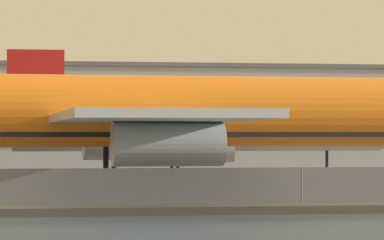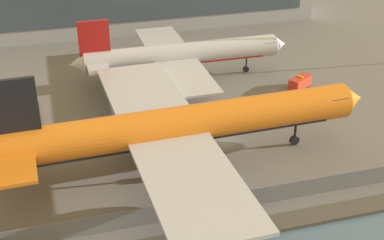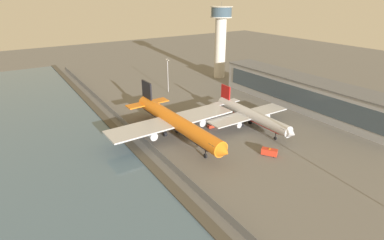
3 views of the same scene
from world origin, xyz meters
name	(u,v)px [view 1 (image 1 of 3)]	position (x,y,z in m)	size (l,w,h in m)	color
ground_plane	(250,195)	(0.00, 0.00, 0.00)	(500.00, 500.00, 0.00)	#66635E
shoreline_seawall	(321,208)	(0.00, -20.50, 0.25)	(320.00, 3.00, 0.50)	#474238
perimeter_fence	(302,188)	(0.00, -16.00, 1.31)	(280.00, 0.10, 2.61)	slate
cargo_jet_orange	(147,114)	(-8.66, -3.76, 6.28)	(58.31, 50.05, 16.46)	orange
passenger_jet_silver	(195,132)	(-0.18, 26.14, 5.11)	(43.10, 36.43, 13.38)	silver
baggage_tug	(137,179)	(-7.62, 12.62, 0.81)	(1.75, 3.27, 1.80)	red
terminal_building	(132,118)	(-2.77, 62.41, 7.06)	(92.45, 15.41, 14.10)	#9EA3AD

